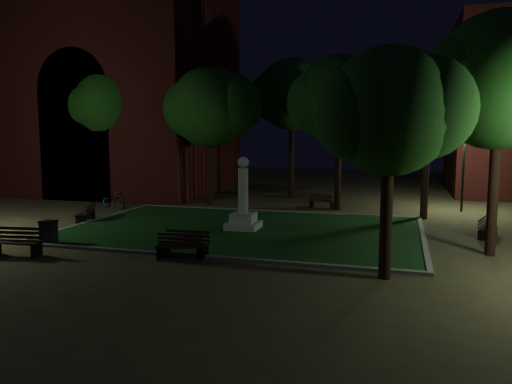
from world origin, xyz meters
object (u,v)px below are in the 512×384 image
bench_near_right (186,245)px  bench_left_side (87,213)px  trash_bin (49,233)px  bench_far_side (321,202)px  bench_west_near (17,243)px  bicycle (114,200)px  bench_near_left (179,247)px  bench_right_side (486,228)px  monument (243,209)px

bench_near_right → bench_left_side: bench_near_right is taller
bench_left_side → trash_bin: size_ratio=1.73×
bench_near_right → bench_far_side: bearing=77.4°
bench_west_near → bench_far_side: bench_west_near is taller
bicycle → bench_near_right: bearing=-120.4°
bench_left_side → bench_far_side: bearing=107.6°
bench_near_left → trash_bin: bearing=160.1°
bench_near_right → trash_bin: size_ratio=1.77×
bench_near_left → bench_west_near: (-5.66, -1.27, 0.07)m
bench_near_right → bench_near_left: bearing=-124.0°
bicycle → bench_near_left: bearing=-121.6°
bench_west_near → bench_far_side: (8.63, 13.99, -0.10)m
bench_near_left → bench_right_side: bearing=16.7°
bench_right_side → bench_west_near: bearing=133.9°
monument → bench_near_left: (-0.65, -5.30, -0.56)m
bench_near_left → bicycle: bearing=117.0°
monument → bench_far_side: bearing=72.6°
monument → bench_right_side: bearing=7.5°
bench_near_right → bench_right_side: (10.60, 6.41, -0.04)m
bench_left_side → bench_near_right: bearing=37.8°
bench_left_side → bench_far_side: bench_left_side is taller
monument → bench_west_near: size_ratio=1.71×
trash_bin → bench_far_side: bearing=54.6°
bench_near_right → bench_left_side: size_ratio=1.02×
bench_left_side → bench_right_side: size_ratio=1.03×
bench_near_right → bench_right_side: bearing=31.2°
bench_near_right → bench_west_near: size_ratio=0.89×
bench_near_left → trash_bin: trash_bin is taller
bench_far_side → trash_bin: 15.01m
bench_near_left → bicycle: 12.54m
bench_west_near → trash_bin: size_ratio=1.98×
bench_near_right → trash_bin: trash_bin is taller
trash_bin → bicycle: size_ratio=0.52×
bench_west_near → trash_bin: (-0.06, 1.75, 0.01)m
bench_right_side → bicycle: size_ratio=0.88×
bench_west_near → bench_right_side: bearing=17.1°
bench_right_side → bench_far_side: (-7.79, 6.09, -0.02)m
bench_left_side → bench_right_side: 18.15m
bicycle → bench_left_side: bearing=-149.2°
bench_near_left → bench_right_side: size_ratio=1.03×
bench_near_right → bench_right_side: 12.39m
monument → bench_left_side: size_ratio=1.95×
bench_far_side → bench_near_left: bearing=89.9°
trash_bin → bicycle: bearing=106.8°
trash_bin → bicycle: 9.23m
trash_bin → monument: bearing=37.1°
bench_near_left → bench_left_side: size_ratio=1.00×
bench_near_right → bicycle: bicycle is taller
bench_far_side → bench_west_near: bearing=71.4°
monument → bench_far_side: (2.32, 7.42, -0.59)m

